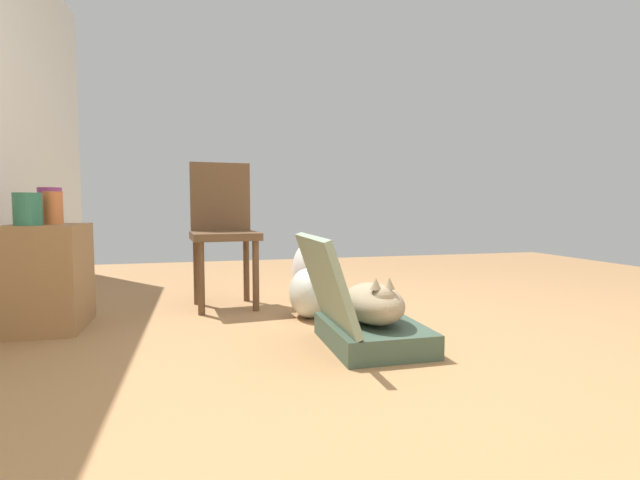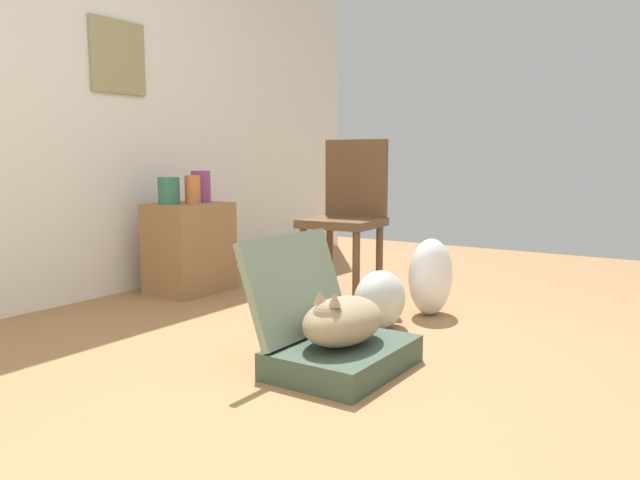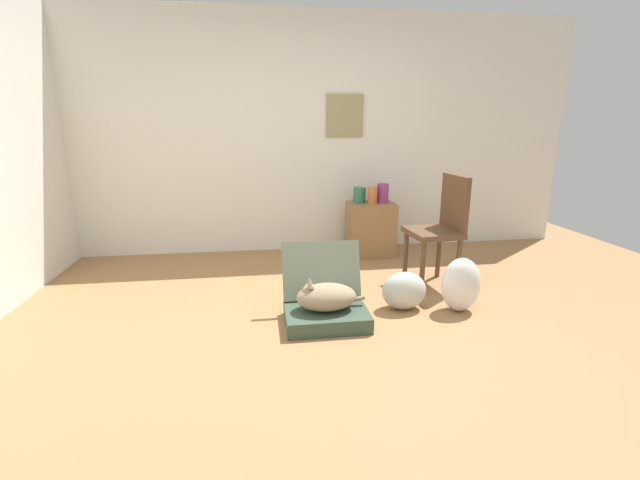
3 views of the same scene
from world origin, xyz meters
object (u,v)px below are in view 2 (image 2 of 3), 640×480
plastic_bag_clear (431,277)px  vase_tall (169,191)px  cat (342,320)px  suitcase_base (343,357)px  vase_round (193,189)px  vase_short (201,186)px  plastic_bag_white (380,300)px  chair (348,212)px  side_table (190,248)px

plastic_bag_clear → vase_tall: vase_tall is taller
cat → plastic_bag_clear: bearing=4.2°
suitcase_base → vase_round: bearing=64.6°
vase_tall → vase_short: size_ratio=0.82×
plastic_bag_clear → vase_tall: (-0.43, 1.62, 0.46)m
plastic_bag_white → chair: (0.49, 0.49, 0.39)m
plastic_bag_clear → vase_tall: size_ratio=2.51×
cat → vase_short: vase_short is taller
vase_short → vase_round: bearing=-158.3°
suitcase_base → vase_round: (0.76, 1.61, 0.62)m
vase_round → vase_short: bearing=21.7°
suitcase_base → plastic_bag_clear: size_ratio=1.39×
plastic_bag_clear → chair: chair is taller
side_table → vase_short: vase_short is taller
plastic_bag_clear → side_table: size_ratio=0.74×
vase_tall → vase_round: vase_round is taller
plastic_bag_clear → vase_round: bearing=101.4°
vase_tall → vase_short: bearing=-8.3°
suitcase_base → vase_short: (0.89, 1.66, 0.64)m
plastic_bag_white → vase_short: size_ratio=1.69×
chair → cat: bearing=-64.8°
vase_round → vase_tall: bearing=145.4°
vase_short → vase_round: (-0.13, -0.05, -0.01)m
cat → vase_round: vase_round is taller
cat → plastic_bag_clear: 1.08m
plastic_bag_clear → vase_short: size_ratio=2.06×
suitcase_base → plastic_bag_clear: (1.07, 0.08, 0.16)m
suitcase_base → side_table: size_ratio=1.02×
cat → vase_round: size_ratio=2.83×
suitcase_base → side_table: (0.76, 1.66, 0.24)m
plastic_bag_clear → side_table: (-0.31, 1.58, 0.08)m
vase_tall → plastic_bag_clear: bearing=-75.0°
plastic_bag_white → vase_round: 1.53m
plastic_bag_white → vase_round: (0.11, 1.44, 0.53)m
side_table → vase_round: size_ratio=3.20×
plastic_bag_clear → vase_short: vase_short is taller
cat → side_table: bearing=65.0°
plastic_bag_clear → plastic_bag_white: bearing=167.1°
suitcase_base → vase_short: size_ratio=2.87×
cat → vase_short: 1.95m
suitcase_base → vase_tall: vase_tall is taller
suitcase_base → plastic_bag_white: bearing=15.1°
suitcase_base → cat: size_ratio=1.16×
vase_tall → vase_round: bearing=-34.6°
cat → chair: 1.37m
plastic_bag_white → chair: bearing=45.1°
cat → chair: size_ratio=0.52×
cat → chair: (1.15, 0.67, 0.33)m
vase_tall → vase_round: size_ratio=0.94×
plastic_bag_white → vase_short: (0.24, 1.49, 0.54)m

